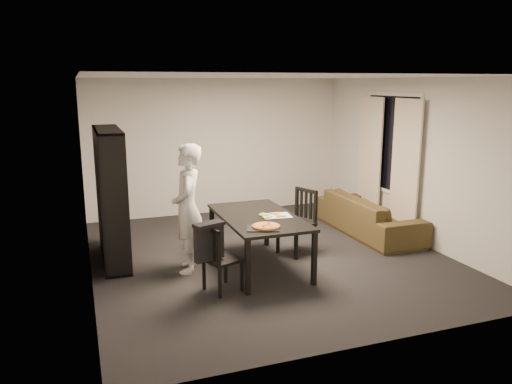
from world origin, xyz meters
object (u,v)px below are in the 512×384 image
object	(u,v)px
person	(188,209)
pepperoni_pizza	(266,226)
dining_table	(258,220)
baking_tray	(263,228)
chair_left	(217,255)
bookshelf	(111,196)
sofa	(369,215)
chair_right	(301,217)

from	to	relation	value
person	pepperoni_pizza	size ratio (longest dim) A/B	4.98
dining_table	baking_tray	size ratio (longest dim) A/B	4.43
chair_left	baking_tray	distance (m)	0.67
bookshelf	pepperoni_pizza	size ratio (longest dim) A/B	5.43
dining_table	person	distance (m)	0.98
bookshelf	chair_left	distance (m)	2.01
person	sofa	size ratio (longest dim) A/B	0.79
pepperoni_pizza	sofa	distance (m)	2.86
bookshelf	person	size ratio (longest dim) A/B	1.09
chair_right	person	world-z (taller)	person
dining_table	chair_left	size ratio (longest dim) A/B	2.11
bookshelf	dining_table	bearing A→B (deg)	-27.75
chair_left	pepperoni_pizza	bearing A→B (deg)	-106.79
sofa	bookshelf	bearing A→B (deg)	88.20
dining_table	sofa	world-z (taller)	dining_table
sofa	chair_left	bearing A→B (deg)	115.72
chair_left	chair_right	world-z (taller)	chair_right
chair_right	baking_tray	xyz separation A→B (m)	(-0.97, -0.97, 0.19)
dining_table	baking_tray	bearing A→B (deg)	-104.77
chair_left	person	distance (m)	0.93
person	chair_left	bearing A→B (deg)	26.75
chair_left	chair_right	xyz separation A→B (m)	(1.58, 1.01, 0.07)
bookshelf	dining_table	distance (m)	2.13
chair_right	person	size ratio (longest dim) A/B	0.56
bookshelf	chair_left	world-z (taller)	bookshelf
person	chair_right	bearing A→B (deg)	110.94
dining_table	bookshelf	bearing A→B (deg)	152.25
pepperoni_pizza	sofa	world-z (taller)	pepperoni_pizza
person	sofa	xyz separation A→B (m)	(3.25, 0.65, -0.55)
chair_right	pepperoni_pizza	bearing A→B (deg)	-65.22
chair_right	person	bearing A→B (deg)	-105.58
person	sofa	bearing A→B (deg)	116.38
person	bookshelf	bearing A→B (deg)	-115.05
dining_table	person	xyz separation A→B (m)	(-0.94, 0.20, 0.20)
chair_right	baking_tray	size ratio (longest dim) A/B	2.42
person	pepperoni_pizza	xyz separation A→B (m)	(0.82, -0.79, -0.11)
chair_left	baking_tray	world-z (taller)	chair_left
dining_table	baking_tray	xyz separation A→B (m)	(-0.16, -0.59, 0.07)
dining_table	chair_right	xyz separation A→B (m)	(0.81, 0.38, -0.12)
bookshelf	chair_left	xyz separation A→B (m)	(1.10, -1.61, -0.47)
chair_left	pepperoni_pizza	size ratio (longest dim) A/B	2.40
dining_table	chair_left	bearing A→B (deg)	-140.43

